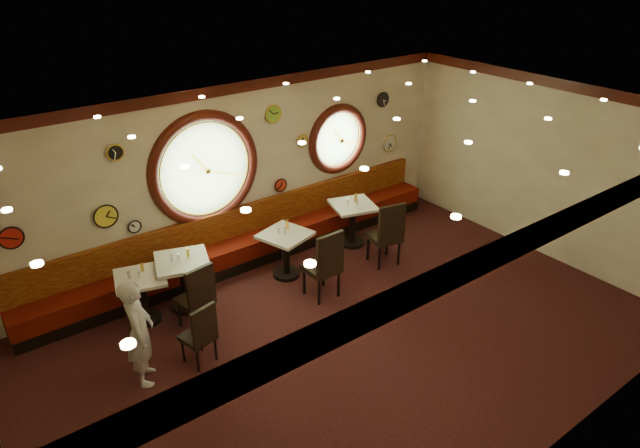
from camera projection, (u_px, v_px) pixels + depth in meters
The scene contains 47 objects.
floor at pixel (345, 336), 8.41m from camera, with size 9.00×6.00×0.00m, color black.
ceiling at pixel (351, 127), 6.96m from camera, with size 9.00×6.00×0.02m, color gold.
wall_back at pixel (237, 175), 9.82m from camera, with size 9.00×0.02×3.20m, color beige.
wall_front at pixel (544, 360), 5.55m from camera, with size 9.00×0.02×3.20m, color beige.
wall_right at pixel (544, 168), 10.09m from camera, with size 0.02×6.00×3.20m, color beige.
molding_back at pixel (233, 88), 9.10m from camera, with size 9.00×0.10×0.18m, color #390F0A.
molding_front at pixel (570, 219), 4.90m from camera, with size 9.00×0.10×0.18m, color #390F0A.
molding_right at pixel (558, 83), 9.38m from camera, with size 0.10×6.00×0.18m, color #390F0A.
banquette_base at pixel (250, 256), 10.30m from camera, with size 8.00×0.55×0.20m, color black.
banquette_seat at pixel (250, 244), 10.19m from camera, with size 8.00×0.55×0.30m, color #540E07.
banquette_back at pixel (242, 220), 10.16m from camera, with size 8.00×0.10×0.55m, color #630C07.
porthole_left_glass at pixel (205, 169), 9.38m from camera, with size 1.66×1.66×0.02m, color #99C576.
porthole_left_frame at pixel (205, 169), 9.37m from camera, with size 1.98×1.98×0.18m, color #390F0A.
porthole_left_ring at pixel (206, 170), 9.35m from camera, with size 1.61×1.61×0.03m, color gold.
porthole_right_glass at pixel (337, 139), 10.90m from camera, with size 1.10×1.10×0.02m, color #99C576.
porthole_right_frame at pixel (338, 139), 10.89m from camera, with size 1.38×1.38×0.18m, color #390F0A.
porthole_right_ring at pixel (339, 140), 10.87m from camera, with size 1.09×1.09×0.03m, color gold.
wall_clock_0 at pixel (11, 238), 7.88m from camera, with size 0.32×0.32×0.03m, color red.
wall_clock_1 at pixel (273, 114), 9.76m from camera, with size 0.30×0.30×0.03m, color #7FBB3A.
wall_clock_2 at pixel (383, 100), 11.20m from camera, with size 0.28×0.28×0.03m, color black.
wall_clock_3 at pixel (280, 185), 10.43m from camera, with size 0.24×0.24×0.03m, color red.
wall_clock_4 at pixel (115, 152), 8.33m from camera, with size 0.24×0.24×0.03m, color black.
wall_clock_5 at pixel (106, 216), 8.60m from camera, with size 0.36×0.36×0.03m, color yellow.
wall_clock_6 at pixel (134, 226), 8.95m from camera, with size 0.20×0.20×0.03m, color white.
wall_clock_7 at pixel (389, 143), 11.76m from camera, with size 0.34×0.34×0.03m, color silver.
wall_clock_8 at pixel (302, 141), 10.35m from camera, with size 0.22×0.22×0.03m, color gold.
table_a at pixel (142, 293), 8.54m from camera, with size 0.89×0.89×0.79m.
table_b at pixel (184, 278), 8.83m from camera, with size 1.00×1.00×0.87m.
table_c at pixel (286, 249), 9.69m from camera, with size 0.93×0.93×0.82m.
table_d at pixel (353, 219), 10.70m from camera, with size 0.95×0.95×0.83m.
chair_a at pixel (201, 331), 7.65m from camera, with size 0.48×0.48×0.59m.
chair_b at pixel (198, 293), 8.29m from camera, with size 0.53×0.53×0.68m.
chair_c at pixel (326, 261), 9.00m from camera, with size 0.52×0.52×0.75m.
chair_d at pixel (388, 230), 9.93m from camera, with size 0.60×0.60×0.75m.
condiment_a_salt at pixel (129, 275), 8.33m from camera, with size 0.04×0.04×0.11m, color silver.
condiment_b_salt at pixel (172, 258), 8.64m from camera, with size 0.04×0.04×0.11m, color silver.
condiment_c_salt at pixel (279, 231), 9.52m from camera, with size 0.04×0.04×0.10m, color silver.
condiment_d_salt at pixel (348, 202), 10.53m from camera, with size 0.04×0.04×0.11m, color silver.
condiment_a_pepper at pixel (139, 275), 8.36m from camera, with size 0.03×0.03×0.09m, color silver.
condiment_b_pepper at pixel (178, 257), 8.66m from camera, with size 0.04×0.04×0.11m, color silver.
condiment_c_pepper at pixel (285, 231), 9.51m from camera, with size 0.04×0.04×0.10m, color #BBBBC0.
condiment_d_pepper at pixel (357, 202), 10.51m from camera, with size 0.04×0.04×0.10m, color silver.
condiment_a_bottle at pixel (142, 267), 8.51m from camera, with size 0.05×0.05×0.15m, color gold.
condiment_b_bottle at pixel (188, 252), 8.74m from camera, with size 0.05×0.05×0.14m, color gold.
condiment_c_bottle at pixel (287, 224), 9.67m from camera, with size 0.05×0.05×0.17m, color gold.
condiment_d_bottle at pixel (356, 198), 10.62m from camera, with size 0.05×0.05×0.16m, color #CB862F.
waiter at pixel (139, 332), 7.28m from camera, with size 0.56×0.37×1.53m, color silver.
Camera 1 is at (-4.35, -5.16, 5.30)m, focal length 32.00 mm.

